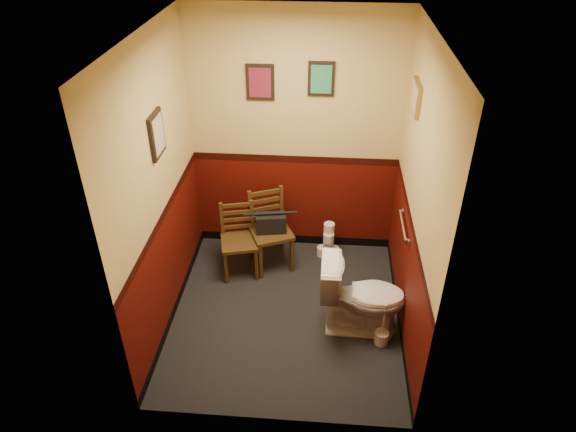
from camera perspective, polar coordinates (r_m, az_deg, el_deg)
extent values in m
cube|color=black|center=(5.20, -0.22, -10.78)|extent=(2.20, 2.40, 0.00)
cube|color=silver|center=(3.85, -0.32, 19.49)|extent=(2.20, 2.40, 0.00)
cube|color=#440B06|center=(5.43, 0.81, 8.60)|extent=(2.20, 0.00, 2.70)
cube|color=#440B06|center=(3.41, -1.97, -8.44)|extent=(2.20, 0.00, 2.70)
cube|color=#440B06|center=(4.59, -14.10, 2.55)|extent=(0.00, 2.40, 2.70)
cube|color=#440B06|center=(4.43, 14.07, 1.39)|extent=(0.00, 2.40, 2.70)
cylinder|color=silver|center=(4.85, 12.66, -1.05)|extent=(0.03, 0.50, 0.03)
cylinder|color=silver|center=(4.65, 13.23, -2.79)|extent=(0.02, 0.06, 0.06)
cylinder|color=silver|center=(5.06, 12.59, 0.54)|extent=(0.02, 0.06, 0.06)
cube|color=black|center=(5.23, -3.11, 14.62)|extent=(0.28, 0.03, 0.36)
cube|color=maroon|center=(5.21, -3.14, 14.56)|extent=(0.22, 0.01, 0.30)
cube|color=black|center=(5.17, 3.72, 14.97)|extent=(0.26, 0.03, 0.34)
cube|color=#277F60|center=(5.15, 3.71, 14.91)|extent=(0.20, 0.01, 0.28)
cube|color=black|center=(4.44, -14.39, 8.76)|extent=(0.03, 0.30, 0.38)
cube|color=tan|center=(4.44, -14.18, 8.76)|extent=(0.01, 0.24, 0.31)
cube|color=olive|center=(4.66, 14.07, 12.66)|extent=(0.03, 0.34, 0.28)
cube|color=tan|center=(4.66, 13.86, 12.67)|extent=(0.01, 0.28, 0.22)
imported|color=white|center=(4.84, 8.25, -8.91)|extent=(0.81, 0.46, 0.78)
cylinder|color=silver|center=(4.96, 10.35, -13.15)|extent=(0.13, 0.13, 0.13)
cylinder|color=silver|center=(4.81, 10.61, -11.34)|extent=(0.02, 0.02, 0.37)
cube|color=#503718|center=(5.47, -5.45, -2.89)|extent=(0.45, 0.45, 0.04)
cube|color=#503718|center=(5.46, -6.90, -5.72)|extent=(0.04, 0.04, 0.40)
cube|color=#503718|center=(5.72, -7.08, -3.72)|extent=(0.04, 0.04, 0.40)
cube|color=#503718|center=(5.47, -3.52, -5.42)|extent=(0.04, 0.04, 0.40)
cube|color=#503718|center=(5.73, -3.87, -3.43)|extent=(0.04, 0.04, 0.40)
cube|color=#503718|center=(5.49, -7.37, -0.33)|extent=(0.04, 0.04, 0.40)
cube|color=#503718|center=(5.50, -4.03, -0.04)|extent=(0.04, 0.04, 0.40)
cube|color=#503718|center=(5.56, -5.63, -1.15)|extent=(0.30, 0.09, 0.04)
cube|color=#503718|center=(5.51, -5.68, -0.38)|extent=(0.30, 0.09, 0.04)
cube|color=#503718|center=(5.46, -5.73, 0.40)|extent=(0.30, 0.09, 0.04)
cube|color=#503718|center=(5.41, -5.78, 1.20)|extent=(0.30, 0.09, 0.04)
cube|color=#503718|center=(5.53, -1.90, -1.81)|extent=(0.54, 0.54, 0.04)
cube|color=#503718|center=(5.48, -3.07, -5.05)|extent=(0.05, 0.05, 0.44)
cube|color=#503718|center=(5.76, -4.07, -2.98)|extent=(0.05, 0.05, 0.44)
cube|color=#503718|center=(5.57, 0.43, -4.33)|extent=(0.05, 0.05, 0.44)
cube|color=#503718|center=(5.83, -0.72, -2.32)|extent=(0.05, 0.05, 0.44)
cube|color=#503718|center=(5.51, -4.26, 0.76)|extent=(0.05, 0.05, 0.44)
cube|color=#503718|center=(5.59, -0.76, 1.40)|extent=(0.05, 0.05, 0.44)
cube|color=#503718|center=(5.62, -2.47, 0.02)|extent=(0.32, 0.16, 0.04)
cube|color=#503718|center=(5.56, -2.49, 0.87)|extent=(0.32, 0.16, 0.04)
cube|color=#503718|center=(5.51, -2.52, 1.73)|extent=(0.32, 0.16, 0.04)
cube|color=#503718|center=(5.46, -2.54, 2.61)|extent=(0.32, 0.16, 0.04)
cube|color=black|center=(5.46, -1.92, -0.78)|extent=(0.34, 0.21, 0.20)
cylinder|color=black|center=(5.39, -1.94, 0.28)|extent=(0.28, 0.07, 0.03)
cylinder|color=silver|center=(5.91, 3.82, -3.91)|extent=(0.12, 0.12, 0.11)
cylinder|color=silver|center=(5.91, 5.09, -3.97)|extent=(0.12, 0.12, 0.11)
cylinder|color=silver|center=(5.83, 4.50, -3.15)|extent=(0.12, 0.12, 0.11)
cylinder|color=silver|center=(5.75, 4.54, -2.41)|extent=(0.12, 0.12, 0.11)
cylinder|color=silver|center=(5.72, 4.59, -1.33)|extent=(0.12, 0.12, 0.11)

